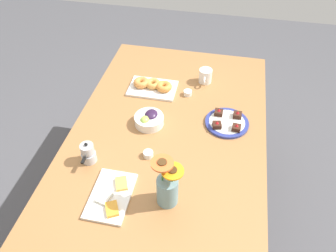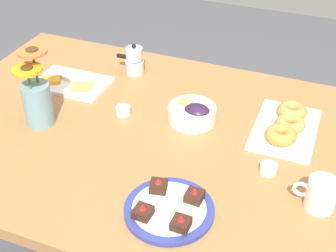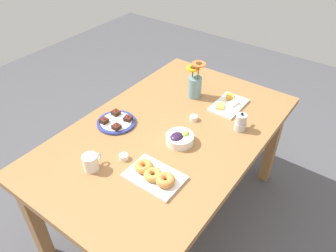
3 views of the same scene
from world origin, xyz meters
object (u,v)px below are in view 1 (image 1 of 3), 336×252
at_px(jam_cup_honey, 188,93).
at_px(dessert_plate, 227,122).
at_px(jam_cup_berry, 148,154).
at_px(flower_vase, 167,188).
at_px(croissant_platter, 153,86).
at_px(coffee_mug, 205,76).
at_px(cheese_platter, 111,196).
at_px(dining_table, 168,143).
at_px(moka_pot, 88,153).
at_px(grape_bowl, 149,119).

relative_size(jam_cup_honey, dessert_plate, 0.21).
bearing_deg(jam_cup_berry, flower_vase, 31.94).
bearing_deg(flower_vase, jam_cup_honey, -177.75).
height_order(croissant_platter, dessert_plate, same).
height_order(coffee_mug, cheese_platter, coffee_mug).
xyz_separation_m(croissant_platter, jam_cup_honey, (0.01, 0.21, -0.01)).
xyz_separation_m(dining_table, cheese_platter, (0.44, -0.16, 0.10)).
xyz_separation_m(dessert_plate, flower_vase, (0.53, -0.21, 0.08)).
distance_m(dining_table, dessert_plate, 0.33).
bearing_deg(cheese_platter, jam_cup_honey, 164.56).
bearing_deg(coffee_mug, moka_pot, -32.17).
xyz_separation_m(cheese_platter, croissant_platter, (-0.78, -0.00, 0.01)).
distance_m(cheese_platter, flower_vase, 0.25).
bearing_deg(cheese_platter, dessert_plate, 141.06).
bearing_deg(grape_bowl, flower_vase, 22.98).
distance_m(grape_bowl, moka_pot, 0.37).
xyz_separation_m(flower_vase, moka_pot, (-0.14, -0.41, -0.04)).
bearing_deg(jam_cup_berry, croissant_platter, -168.80).
relative_size(grape_bowl, flower_vase, 0.61).
bearing_deg(grape_bowl, dessert_plate, 101.08).
height_order(cheese_platter, jam_cup_berry, cheese_platter).
bearing_deg(croissant_platter, moka_pot, -15.34).
height_order(dining_table, grape_bowl, grape_bowl).
distance_m(coffee_mug, jam_cup_honey, 0.17).
xyz_separation_m(coffee_mug, croissant_platter, (0.13, -0.30, -0.02)).
relative_size(cheese_platter, moka_pot, 2.18).
height_order(jam_cup_honey, jam_cup_berry, same).
height_order(coffee_mug, croissant_platter, coffee_mug).
distance_m(coffee_mug, grape_bowl, 0.49).
relative_size(cheese_platter, jam_cup_berry, 5.42).
distance_m(jam_cup_honey, moka_pot, 0.70).
distance_m(jam_cup_honey, jam_cup_berry, 0.52).
relative_size(cheese_platter, flower_vase, 1.03).
bearing_deg(moka_pot, coffee_mug, 147.83).
bearing_deg(flower_vase, dessert_plate, 157.95).
height_order(grape_bowl, flower_vase, flower_vase).
distance_m(grape_bowl, jam_cup_honey, 0.32).
xyz_separation_m(jam_cup_berry, dessert_plate, (-0.30, 0.35, -0.00)).
xyz_separation_m(coffee_mug, jam_cup_honey, (0.15, -0.08, -0.03)).
relative_size(jam_cup_honey, jam_cup_berry, 1.00).
relative_size(dining_table, coffee_mug, 14.18).
height_order(cheese_platter, croissant_platter, croissant_platter).
bearing_deg(grape_bowl, jam_cup_berry, 12.57).
distance_m(croissant_platter, moka_pot, 0.62).
bearing_deg(flower_vase, dining_table, -168.79).
distance_m(grape_bowl, croissant_platter, 0.30).
xyz_separation_m(grape_bowl, jam_cup_honey, (-0.28, 0.16, -0.01)).
relative_size(croissant_platter, flower_vase, 1.11).
bearing_deg(jam_cup_berry, coffee_mug, 163.35).
distance_m(dining_table, grape_bowl, 0.16).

